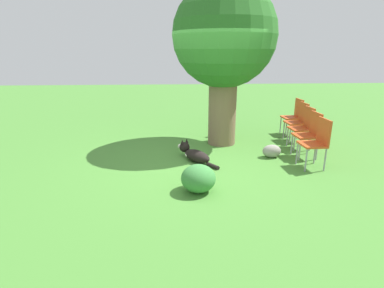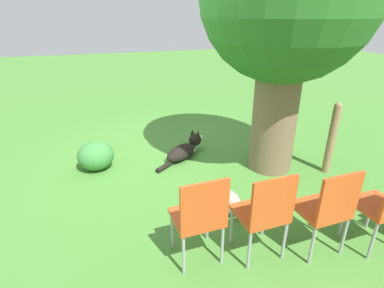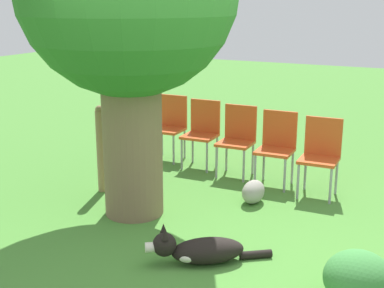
{
  "view_description": "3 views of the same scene",
  "coord_description": "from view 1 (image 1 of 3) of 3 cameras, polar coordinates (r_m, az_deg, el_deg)",
  "views": [
    {
      "loc": [
        -0.6,
        -5.62,
        2.08
      ],
      "look_at": [
        -0.22,
        -0.08,
        0.38
      ],
      "focal_mm": 28.0,
      "sensor_mm": 36.0,
      "label": 1
    },
    {
      "loc": [
        4.12,
        -1.26,
        2.2
      ],
      "look_at": [
        0.01,
        0.1,
        0.3
      ],
      "focal_mm": 28.0,
      "sensor_mm": 36.0,
      "label": 2
    },
    {
      "loc": [
        -4.09,
        -1.89,
        2.31
      ],
      "look_at": [
        1.48,
        0.92,
        0.6
      ],
      "focal_mm": 50.0,
      "sensor_mm": 36.0,
      "label": 3
    }
  ],
  "objects": [
    {
      "name": "ground_plane",
      "position": [
        6.02,
        2.06,
        -3.17
      ],
      "size": [
        30.0,
        30.0,
        0.0
      ],
      "primitive_type": "plane",
      "color": "#478433"
    },
    {
      "name": "oak_tree",
      "position": [
        6.9,
        6.18,
        19.17
      ],
      "size": [
        2.27,
        2.27,
        3.57
      ],
      "color": "#7A6047",
      "rests_on": "ground_plane"
    },
    {
      "name": "dog",
      "position": [
        5.98,
        0.45,
        -1.98
      ],
      "size": [
        0.77,
        0.98,
        0.38
      ],
      "rotation": [
        0.0,
        0.0,
        2.21
      ],
      "color": "black",
      "rests_on": "ground_plane"
    },
    {
      "name": "fence_post",
      "position": [
        7.83,
        7.8,
        5.6
      ],
      "size": [
        0.11,
        0.11,
        1.08
      ],
      "color": "#937551",
      "rests_on": "ground_plane"
    },
    {
      "name": "red_chair_0",
      "position": [
        5.96,
        22.73,
        0.73
      ],
      "size": [
        0.43,
        0.45,
        0.94
      ],
      "rotation": [
        0.0,
        0.0,
        3.17
      ],
      "color": "#D14C1E",
      "rests_on": "ground_plane"
    },
    {
      "name": "red_chair_1",
      "position": [
        6.53,
        21.53,
        2.19
      ],
      "size": [
        0.43,
        0.45,
        0.94
      ],
      "rotation": [
        0.0,
        0.0,
        3.17
      ],
      "color": "#D14C1E",
      "rests_on": "ground_plane"
    },
    {
      "name": "red_chair_2",
      "position": [
        7.1,
        20.51,
        3.42
      ],
      "size": [
        0.43,
        0.45,
        0.94
      ],
      "rotation": [
        0.0,
        0.0,
        3.17
      ],
      "color": "#D14C1E",
      "rests_on": "ground_plane"
    },
    {
      "name": "red_chair_3",
      "position": [
        7.67,
        19.65,
        4.47
      ],
      "size": [
        0.43,
        0.45,
        0.94
      ],
      "rotation": [
        0.0,
        0.0,
        3.17
      ],
      "color": "#D14C1E",
      "rests_on": "ground_plane"
    },
    {
      "name": "red_chair_4",
      "position": [
        8.25,
        18.91,
        5.37
      ],
      "size": [
        0.43,
        0.45,
        0.94
      ],
      "rotation": [
        0.0,
        0.0,
        3.17
      ],
      "color": "#D14C1E",
      "rests_on": "ground_plane"
    },
    {
      "name": "garden_rock",
      "position": [
        6.38,
        14.93,
        -1.31
      ],
      "size": [
        0.38,
        0.24,
        0.27
      ],
      "color": "gray",
      "rests_on": "ground_plane"
    },
    {
      "name": "low_shrub",
      "position": [
        4.66,
        1.22,
        -6.56
      ],
      "size": [
        0.54,
        0.54,
        0.43
      ],
      "color": "#3D843D",
      "rests_on": "ground_plane"
    }
  ]
}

